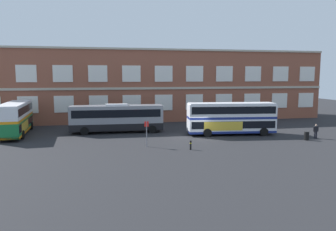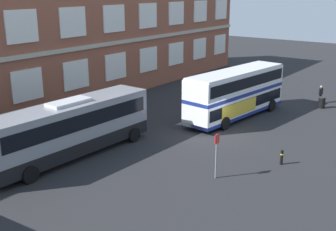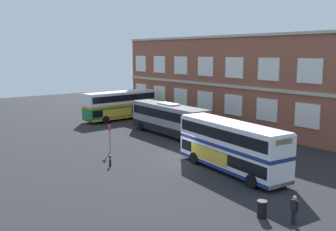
# 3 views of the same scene
# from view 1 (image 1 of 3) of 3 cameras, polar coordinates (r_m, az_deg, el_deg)

# --- Properties ---
(ground_plane) EXTENTS (120.00, 120.00, 0.00)m
(ground_plane) POSITION_cam_1_polar(r_m,az_deg,el_deg) (40.74, 4.72, -3.50)
(ground_plane) COLOR #232326
(brick_terminal_building) EXTENTS (56.25, 8.19, 11.76)m
(brick_terminal_building) POSITION_cam_1_polar(r_m,az_deg,el_deg) (55.28, -1.57, 5.27)
(brick_terminal_building) COLOR brown
(brick_terminal_building) RESTS_ON ground
(double_decker_near) EXTENTS (3.37, 11.14, 4.07)m
(double_decker_near) POSITION_cam_1_polar(r_m,az_deg,el_deg) (44.99, -25.48, -0.39)
(double_decker_near) COLOR #197038
(double_decker_near) RESTS_ON ground
(double_decker_middle) EXTENTS (11.22, 3.80, 4.07)m
(double_decker_middle) POSITION_cam_1_polar(r_m,az_deg,el_deg) (41.37, 11.17, -0.43)
(double_decker_middle) COLOR silver
(double_decker_middle) RESTS_ON ground
(touring_coach) EXTENTS (12.09, 3.22, 3.80)m
(touring_coach) POSITION_cam_1_polar(r_m,az_deg,el_deg) (42.72, -9.09, -0.48)
(touring_coach) COLOR gray
(touring_coach) RESTS_ON ground
(waiting_passenger) EXTENTS (0.64, 0.31, 1.70)m
(waiting_passenger) POSITION_cam_1_polar(r_m,az_deg,el_deg) (42.22, 24.80, -2.47)
(waiting_passenger) COLOR black
(waiting_passenger) RESTS_ON ground
(bus_stand_flag) EXTENTS (0.44, 0.10, 2.70)m
(bus_stand_flag) POSITION_cam_1_polar(r_m,az_deg,el_deg) (33.84, -3.83, -2.84)
(bus_stand_flag) COLOR slate
(bus_stand_flag) RESTS_ON ground
(station_litter_bin) EXTENTS (0.60, 0.60, 1.03)m
(station_litter_bin) POSITION_cam_1_polar(r_m,az_deg,el_deg) (40.74, 23.43, -3.32)
(station_litter_bin) COLOR black
(station_litter_bin) RESTS_ON ground
(safety_bollard_west) EXTENTS (0.19, 0.19, 0.95)m
(safety_bollard_west) POSITION_cam_1_polar(r_m,az_deg,el_deg) (32.65, 4.05, -5.25)
(safety_bollard_west) COLOR black
(safety_bollard_west) RESTS_ON ground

